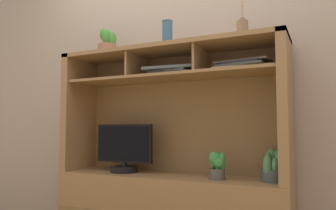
{
  "coord_description": "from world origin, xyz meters",
  "views": [
    {
      "loc": [
        1.02,
        -2.12,
        0.88
      ],
      "look_at": [
        0.0,
        0.0,
        1.04
      ],
      "focal_mm": 35.04,
      "sensor_mm": 36.0,
      "label": 1
    }
  ],
  "objects_px": {
    "potted_orchid": "(217,165)",
    "tv_monitor": "(124,151)",
    "magazine_stack_centre": "(172,72)",
    "media_console": "(169,188)",
    "potted_fern": "(273,168)",
    "potted_succulent": "(108,43)",
    "diffuser_bottle": "(242,30)",
    "magazine_stack_left": "(243,67)",
    "ceramic_vase": "(167,34)"
  },
  "relations": [
    {
      "from": "potted_orchid",
      "to": "tv_monitor",
      "type": "bearing_deg",
      "value": 177.74
    },
    {
      "from": "tv_monitor",
      "to": "magazine_stack_centre",
      "type": "bearing_deg",
      "value": 2.98
    },
    {
      "from": "media_console",
      "to": "potted_fern",
      "type": "bearing_deg",
      "value": 1.67
    },
    {
      "from": "tv_monitor",
      "to": "magazine_stack_centre",
      "type": "relative_size",
      "value": 1.2
    },
    {
      "from": "tv_monitor",
      "to": "potted_succulent",
      "type": "height_order",
      "value": "potted_succulent"
    },
    {
      "from": "diffuser_bottle",
      "to": "tv_monitor",
      "type": "bearing_deg",
      "value": -178.5
    },
    {
      "from": "magazine_stack_left",
      "to": "potted_succulent",
      "type": "relative_size",
      "value": 1.93
    },
    {
      "from": "tv_monitor",
      "to": "potted_orchid",
      "type": "height_order",
      "value": "tv_monitor"
    },
    {
      "from": "potted_fern",
      "to": "potted_succulent",
      "type": "height_order",
      "value": "potted_succulent"
    },
    {
      "from": "media_console",
      "to": "potted_succulent",
      "type": "distance_m",
      "value": 1.23
    },
    {
      "from": "magazine_stack_left",
      "to": "potted_succulent",
      "type": "xyz_separation_m",
      "value": [
        -1.07,
        -0.04,
        0.27
      ]
    },
    {
      "from": "tv_monitor",
      "to": "potted_fern",
      "type": "bearing_deg",
      "value": 2.22
    },
    {
      "from": "potted_fern",
      "to": "ceramic_vase",
      "type": "height_order",
      "value": "ceramic_vase"
    },
    {
      "from": "potted_fern",
      "to": "diffuser_bottle",
      "type": "height_order",
      "value": "diffuser_bottle"
    },
    {
      "from": "potted_succulent",
      "to": "potted_fern",
      "type": "bearing_deg",
      "value": 1.19
    },
    {
      "from": "potted_orchid",
      "to": "magazine_stack_left",
      "type": "bearing_deg",
      "value": 29.1
    },
    {
      "from": "tv_monitor",
      "to": "potted_orchid",
      "type": "distance_m",
      "value": 0.74
    },
    {
      "from": "potted_orchid",
      "to": "ceramic_vase",
      "type": "bearing_deg",
      "value": 175.37
    },
    {
      "from": "potted_orchid",
      "to": "potted_succulent",
      "type": "relative_size",
      "value": 0.84
    },
    {
      "from": "tv_monitor",
      "to": "potted_succulent",
      "type": "xyz_separation_m",
      "value": [
        -0.17,
        0.02,
        0.85
      ]
    },
    {
      "from": "magazine_stack_left",
      "to": "diffuser_bottle",
      "type": "bearing_deg",
      "value": -80.85
    },
    {
      "from": "tv_monitor",
      "to": "diffuser_bottle",
      "type": "bearing_deg",
      "value": 1.5
    },
    {
      "from": "magazine_stack_centre",
      "to": "potted_succulent",
      "type": "height_order",
      "value": "potted_succulent"
    },
    {
      "from": "potted_fern",
      "to": "ceramic_vase",
      "type": "distance_m",
      "value": 1.17
    },
    {
      "from": "ceramic_vase",
      "to": "potted_succulent",
      "type": "bearing_deg",
      "value": 178.47
    },
    {
      "from": "media_console",
      "to": "magazine_stack_centre",
      "type": "relative_size",
      "value": 4.25
    },
    {
      "from": "potted_orchid",
      "to": "magazine_stack_left",
      "type": "xyz_separation_m",
      "value": [
        0.16,
        0.09,
        0.65
      ]
    },
    {
      "from": "potted_fern",
      "to": "magazine_stack_centre",
      "type": "xyz_separation_m",
      "value": [
        -0.69,
        -0.02,
        0.66
      ]
    },
    {
      "from": "potted_orchid",
      "to": "potted_succulent",
      "type": "distance_m",
      "value": 1.3
    },
    {
      "from": "media_console",
      "to": "diffuser_bottle",
      "type": "distance_m",
      "value": 1.2
    },
    {
      "from": "magazine_stack_left",
      "to": "potted_succulent",
      "type": "distance_m",
      "value": 1.11
    },
    {
      "from": "media_console",
      "to": "magazine_stack_centre",
      "type": "distance_m",
      "value": 0.83
    },
    {
      "from": "tv_monitor",
      "to": "potted_succulent",
      "type": "distance_m",
      "value": 0.87
    },
    {
      "from": "media_console",
      "to": "magazine_stack_left",
      "type": "bearing_deg",
      "value": 4.19
    },
    {
      "from": "potted_orchid",
      "to": "magazine_stack_left",
      "type": "distance_m",
      "value": 0.67
    },
    {
      "from": "diffuser_bottle",
      "to": "potted_succulent",
      "type": "height_order",
      "value": "diffuser_bottle"
    },
    {
      "from": "potted_orchid",
      "to": "diffuser_bottle",
      "type": "bearing_deg",
      "value": 17.61
    },
    {
      "from": "magazine_stack_left",
      "to": "diffuser_bottle",
      "type": "relative_size",
      "value": 1.52
    },
    {
      "from": "magazine_stack_left",
      "to": "ceramic_vase",
      "type": "distance_m",
      "value": 0.61
    },
    {
      "from": "potted_orchid",
      "to": "magazine_stack_centre",
      "type": "relative_size",
      "value": 0.46
    },
    {
      "from": "potted_orchid",
      "to": "potted_succulent",
      "type": "bearing_deg",
      "value": 177.19
    },
    {
      "from": "tv_monitor",
      "to": "magazine_stack_centre",
      "type": "distance_m",
      "value": 0.7
    },
    {
      "from": "potted_succulent",
      "to": "magazine_stack_left",
      "type": "bearing_deg",
      "value": 2.38
    },
    {
      "from": "media_console",
      "to": "magazine_stack_left",
      "type": "distance_m",
      "value": 0.99
    },
    {
      "from": "ceramic_vase",
      "to": "media_console",
      "type": "bearing_deg",
      "value": 90.0
    },
    {
      "from": "media_console",
      "to": "tv_monitor",
      "type": "relative_size",
      "value": 3.54
    },
    {
      "from": "media_console",
      "to": "magazine_stack_left",
      "type": "xyz_separation_m",
      "value": [
        0.54,
        0.04,
        0.83
      ]
    },
    {
      "from": "tv_monitor",
      "to": "potted_fern",
      "type": "distance_m",
      "value": 1.08
    },
    {
      "from": "media_console",
      "to": "potted_succulent",
      "type": "xyz_separation_m",
      "value": [
        -0.54,
        -0.01,
        1.11
      ]
    },
    {
      "from": "diffuser_bottle",
      "to": "magazine_stack_left",
      "type": "bearing_deg",
      "value": 99.15
    }
  ]
}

